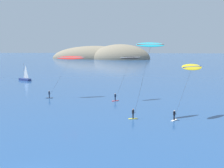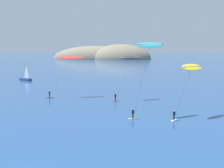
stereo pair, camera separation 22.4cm
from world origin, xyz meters
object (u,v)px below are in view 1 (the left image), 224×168
Objects in this scene: kitesurfer_red at (69,60)px; sailboat_near at (24,79)px; kitesurfer_black at (129,62)px; kitesurfer_yellow at (191,71)px; kitesurfer_cyan at (149,51)px.

sailboat_near is at bearing 128.41° from kitesurfer_red.
kitesurfer_yellow is at bearing -52.78° from kitesurfer_black.
kitesurfer_black is at bearing -39.82° from sailboat_near.
kitesurfer_yellow is (6.88, 0.36, -3.25)m from kitesurfer_cyan.
kitesurfer_yellow is at bearing -43.36° from sailboat_near.
kitesurfer_black is (34.78, -29.00, 7.68)m from sailboat_near.
kitesurfer_red is 28.50m from kitesurfer_yellow.
kitesurfer_red is at bearing 146.57° from kitesurfer_yellow.
sailboat_near is 0.63× the size of kitesurfer_yellow.
kitesurfer_yellow is (10.33, -13.61, -0.45)m from kitesurfer_black.
kitesurfer_black is 1.06× the size of kitesurfer_yellow.
kitesurfer_cyan is (38.23, -42.96, 10.47)m from sailboat_near.
sailboat_near is 0.60× the size of kitesurfer_black.
kitesurfer_black reaches higher than kitesurfer_yellow.
kitesurfer_red is 1.05× the size of kitesurfer_yellow.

